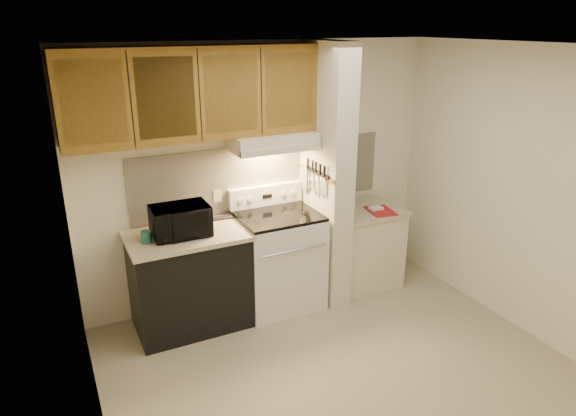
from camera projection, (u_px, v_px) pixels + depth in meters
floor at (339, 368)px, 4.17m from camera, size 3.60×3.60×0.00m
ceiling at (352, 47)px, 3.32m from camera, size 3.60×3.60×0.00m
wall_back at (263, 174)px, 5.01m from camera, size 3.60×2.50×0.02m
wall_left at (83, 277)px, 3.00m from camera, size 0.02×3.00×2.50m
wall_right at (519, 192)px, 4.49m from camera, size 0.02×3.00×2.50m
backsplash at (263, 176)px, 5.00m from camera, size 2.60×0.02×0.63m
range_body at (278, 261)px, 4.99m from camera, size 0.76×0.65×0.92m
oven_window at (293, 271)px, 4.71m from camera, size 0.50×0.01×0.30m
oven_handle at (295, 250)px, 4.60m from camera, size 0.65×0.02×0.02m
cooktop at (278, 215)px, 4.83m from camera, size 0.74×0.64×0.03m
range_backguard at (266, 195)px, 5.03m from camera, size 0.76×0.08×0.20m
range_display at (267, 196)px, 4.99m from camera, size 0.10×0.01×0.04m
range_knob_left_outer at (241, 201)px, 4.87m from camera, size 0.05×0.02×0.05m
range_knob_left_inner at (250, 199)px, 4.91m from camera, size 0.05×0.02×0.05m
range_knob_right_inner at (284, 194)px, 5.06m from camera, size 0.05×0.02×0.05m
range_knob_right_outer at (293, 192)px, 5.10m from camera, size 0.05×0.02×0.05m
dishwasher_front at (190, 282)px, 4.64m from camera, size 1.00×0.63×0.87m
left_countertop at (187, 236)px, 4.48m from camera, size 1.04×0.67×0.04m
spoon_rest at (222, 218)px, 4.81m from camera, size 0.24×0.10×0.02m
teal_jar at (146, 237)px, 4.28m from camera, size 0.12×0.12×0.10m
outlet at (217, 196)px, 4.84m from camera, size 0.08×0.01×0.12m
microwave at (180, 221)px, 4.39m from camera, size 0.49×0.33×0.27m
partition_pillar at (326, 177)px, 4.92m from camera, size 0.22×0.70×2.50m
pillar_trim at (316, 173)px, 4.86m from camera, size 0.01×0.70×0.04m
knife_strip at (318, 172)px, 4.81m from camera, size 0.02×0.42×0.04m
knife_blade_a at (324, 187)px, 4.71m from camera, size 0.01×0.03×0.16m
knife_handle_a at (325, 171)px, 4.66m from camera, size 0.02×0.02×0.10m
knife_blade_b at (321, 186)px, 4.76m from camera, size 0.01×0.04×0.18m
knife_handle_b at (320, 169)px, 4.72m from camera, size 0.02×0.02×0.10m
knife_blade_c at (316, 185)px, 4.84m from camera, size 0.01×0.04×0.20m
knife_handle_c at (316, 167)px, 4.80m from camera, size 0.02×0.02×0.10m
knife_blade_d at (312, 180)px, 4.91m from camera, size 0.01×0.04×0.16m
knife_handle_d at (313, 166)px, 4.85m from camera, size 0.02×0.02×0.10m
knife_blade_e at (309, 180)px, 4.97m from camera, size 0.01×0.04×0.18m
knife_handle_e at (308, 163)px, 4.93m from camera, size 0.02×0.02×0.10m
oven_mitt at (305, 179)px, 5.03m from camera, size 0.03×0.10×0.23m
right_cab_base at (362, 248)px, 5.41m from camera, size 0.70×0.60×0.81m
right_countertop at (364, 210)px, 5.26m from camera, size 0.74×0.64×0.04m
red_folder at (381, 211)px, 5.17m from camera, size 0.29×0.36×0.01m
white_box at (376, 209)px, 5.20m from camera, size 0.13×0.09×0.04m
range_hood at (272, 141)px, 4.69m from camera, size 0.78×0.44×0.15m
hood_lip at (282, 150)px, 4.53m from camera, size 0.78×0.04×0.06m
upper_cabinets at (194, 94)px, 4.29m from camera, size 2.18×0.33×0.77m
cab_door_a at (93, 103)px, 3.81m from camera, size 0.46×0.01×0.63m
cab_gap_a at (131, 100)px, 3.93m from camera, size 0.01×0.01×0.73m
cab_door_b at (166, 98)px, 4.04m from camera, size 0.46×0.01×0.63m
cab_gap_b at (200, 96)px, 4.15m from camera, size 0.01×0.01×0.73m
cab_door_c at (231, 94)px, 4.27m from camera, size 0.46×0.01×0.63m
cab_gap_c at (261, 92)px, 4.38m from camera, size 0.01×0.01×0.73m
cab_door_d at (290, 90)px, 4.49m from camera, size 0.46×0.01×0.63m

